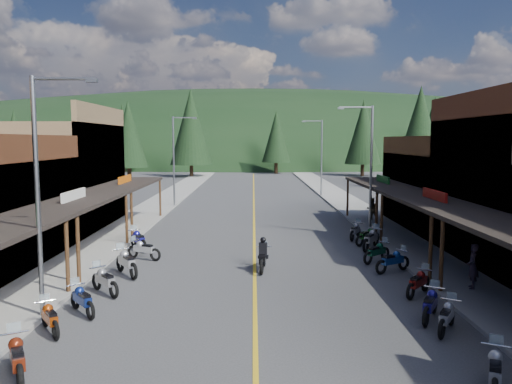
{
  "coord_description": "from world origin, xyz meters",
  "views": [
    {
      "loc": [
        -0.06,
        -22.18,
        5.97
      ],
      "look_at": [
        0.1,
        6.09,
        3.0
      ],
      "focal_mm": 35.0,
      "sensor_mm": 36.0,
      "label": 1
    }
  ],
  "objects_px": {
    "shop_east_3": "(457,191)",
    "pine_7": "(90,133)",
    "pine_0": "(15,137)",
    "bike_west_9": "(138,239)",
    "pine_8": "(76,140)",
    "bike_west_6": "(105,279)",
    "pine_3": "(276,137)",
    "bike_east_5": "(430,303)",
    "pine_5": "(434,129)",
    "bike_east_11": "(355,230)",
    "pine_11": "(420,130)",
    "bike_east_6": "(418,281)",
    "streetlight_0": "(42,186)",
    "bike_west_7": "(127,261)",
    "rider_on_bike": "(263,257)",
    "bike_east_4": "(447,315)",
    "bike_east_3": "(495,369)",
    "streetlight_2": "(369,165)",
    "bike_west_8": "(144,249)",
    "pine_2": "(191,127)",
    "pine_10": "(128,134)",
    "pine_4": "(363,132)",
    "bike_east_10": "(368,235)",
    "bike_west_3": "(17,356)",
    "bike_west_4": "(50,317)",
    "bike_west_5": "(82,299)",
    "pine_9": "(432,137)",
    "shop_west_3": "(49,176)",
    "streetlight_1": "(175,157)",
    "bike_east_7": "(393,260)",
    "pine_1": "(123,133)",
    "bike_east_9": "(371,238)",
    "pedestrian_east_b": "(372,209)"
  },
  "relations": [
    {
      "from": "pine_5",
      "to": "bike_west_6",
      "type": "xyz_separation_m",
      "value": [
        -39.81,
        -75.32,
        -7.4
      ]
    },
    {
      "from": "streetlight_0",
      "to": "bike_west_7",
      "type": "distance_m",
      "value": 6.67
    },
    {
      "from": "streetlight_0",
      "to": "pine_0",
      "type": "relative_size",
      "value": 0.73
    },
    {
      "from": "bike_west_6",
      "to": "bike_east_6",
      "type": "height_order",
      "value": "bike_west_6"
    },
    {
      "from": "pine_8",
      "to": "bike_east_11",
      "type": "distance_m",
      "value": 43.44
    },
    {
      "from": "pine_5",
      "to": "bike_west_4",
      "type": "distance_m",
      "value": 89.25
    },
    {
      "from": "streetlight_1",
      "to": "pine_5",
      "type": "relative_size",
      "value": 0.57
    },
    {
      "from": "bike_west_3",
      "to": "bike_west_4",
      "type": "height_order",
      "value": "bike_west_3"
    },
    {
      "from": "pine_3",
      "to": "bike_east_5",
      "type": "bearing_deg",
      "value": -88.56
    },
    {
      "from": "pine_8",
      "to": "bike_west_6",
      "type": "xyz_separation_m",
      "value": [
        16.19,
        -43.32,
        -5.39
      ]
    },
    {
      "from": "pedestrian_east_b",
      "to": "bike_east_4",
      "type": "bearing_deg",
      "value": 69.56
    },
    {
      "from": "shop_east_3",
      "to": "pine_3",
      "type": "relative_size",
      "value": 0.99
    },
    {
      "from": "pine_5",
      "to": "bike_east_10",
      "type": "distance_m",
      "value": 72.15
    },
    {
      "from": "streetlight_2",
      "to": "bike_east_6",
      "type": "distance_m",
      "value": 12.22
    },
    {
      "from": "pine_4",
      "to": "bike_east_5",
      "type": "xyz_separation_m",
      "value": [
        -12.18,
        -66.17,
        -6.65
      ]
    },
    {
      "from": "bike_west_8",
      "to": "shop_east_3",
      "type": "bearing_deg",
      "value": -38.34
    },
    {
      "from": "rider_on_bike",
      "to": "pine_8",
      "type": "bearing_deg",
      "value": 125.03
    },
    {
      "from": "streetlight_0",
      "to": "streetlight_1",
      "type": "bearing_deg",
      "value": 90.0
    },
    {
      "from": "pine_0",
      "to": "bike_west_9",
      "type": "height_order",
      "value": "pine_0"
    },
    {
      "from": "shop_east_3",
      "to": "bike_east_3",
      "type": "height_order",
      "value": "shop_east_3"
    },
    {
      "from": "pine_10",
      "to": "shop_west_3",
      "type": "bearing_deg",
      "value": -83.78
    },
    {
      "from": "pine_5",
      "to": "bike_west_9",
      "type": "xyz_separation_m",
      "value": [
        -40.29,
        -67.55,
        -7.37
      ]
    },
    {
      "from": "streetlight_2",
      "to": "pine_8",
      "type": "distance_m",
      "value": 43.18
    },
    {
      "from": "pine_5",
      "to": "bike_west_9",
      "type": "relative_size",
      "value": 6.4
    },
    {
      "from": "streetlight_0",
      "to": "pine_7",
      "type": "distance_m",
      "value": 85.79
    },
    {
      "from": "shop_east_3",
      "to": "pine_11",
      "type": "distance_m",
      "value": 27.81
    },
    {
      "from": "rider_on_bike",
      "to": "bike_east_4",
      "type": "bearing_deg",
      "value": -47.12
    },
    {
      "from": "pine_7",
      "to": "pine_0",
      "type": "bearing_deg",
      "value": -119.74
    },
    {
      "from": "pine_2",
      "to": "bike_east_5",
      "type": "height_order",
      "value": "pine_2"
    },
    {
      "from": "shop_east_3",
      "to": "bike_west_4",
      "type": "bearing_deg",
      "value": -137.28
    },
    {
      "from": "pine_9",
      "to": "rider_on_bike",
      "type": "height_order",
      "value": "pine_9"
    },
    {
      "from": "shop_east_3",
      "to": "pine_7",
      "type": "bearing_deg",
      "value": 125.27
    },
    {
      "from": "pine_1",
      "to": "bike_east_5",
      "type": "relative_size",
      "value": 6.1
    },
    {
      "from": "bike_east_6",
      "to": "bike_east_9",
      "type": "relative_size",
      "value": 0.86
    },
    {
      "from": "shop_west_3",
      "to": "bike_west_8",
      "type": "distance_m",
      "value": 12.59
    },
    {
      "from": "pine_5",
      "to": "bike_east_11",
      "type": "xyz_separation_m",
      "value": [
        -27.93,
        -64.7,
        -7.42
      ]
    },
    {
      "from": "pine_1",
      "to": "bike_east_5",
      "type": "distance_m",
      "value": 82.07
    },
    {
      "from": "bike_east_3",
      "to": "bike_east_4",
      "type": "distance_m",
      "value": 3.75
    },
    {
      "from": "pine_0",
      "to": "bike_east_7",
      "type": "xyz_separation_m",
      "value": [
        46.24,
        -62.18,
        -5.91
      ]
    },
    {
      "from": "streetlight_1",
      "to": "bike_east_4",
      "type": "distance_m",
      "value": 32.18
    },
    {
      "from": "streetlight_2",
      "to": "bike_west_6",
      "type": "relative_size",
      "value": 3.89
    },
    {
      "from": "pine_2",
      "to": "pine_10",
      "type": "xyz_separation_m",
      "value": [
        -8.0,
        -8.0,
        -1.21
      ]
    },
    {
      "from": "bike_west_6",
      "to": "bike_west_7",
      "type": "height_order",
      "value": "bike_west_7"
    },
    {
      "from": "pine_8",
      "to": "bike_east_5",
      "type": "xyz_separation_m",
      "value": [
        27.82,
        -46.17,
        -5.39
      ]
    },
    {
      "from": "streetlight_1",
      "to": "rider_on_bike",
      "type": "bearing_deg",
      "value": -71.45
    },
    {
      "from": "bike_west_9",
      "to": "bike_east_3",
      "type": "xyz_separation_m",
      "value": [
        11.94,
        -15.4,
        -0.05
      ]
    },
    {
      "from": "pine_4",
      "to": "bike_west_5",
      "type": "xyz_separation_m",
      "value": [
        -23.92,
        -65.57,
        -6.68
      ]
    },
    {
      "from": "pine_9",
      "to": "bike_west_6",
      "type": "height_order",
      "value": "pine_9"
    },
    {
      "from": "shop_west_3",
      "to": "bike_east_7",
      "type": "xyz_separation_m",
      "value": [
        20.02,
        -11.48,
        -2.94
      ]
    },
    {
      "from": "pine_11",
      "to": "pine_3",
      "type": "bearing_deg",
      "value": 119.74
    }
  ]
}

